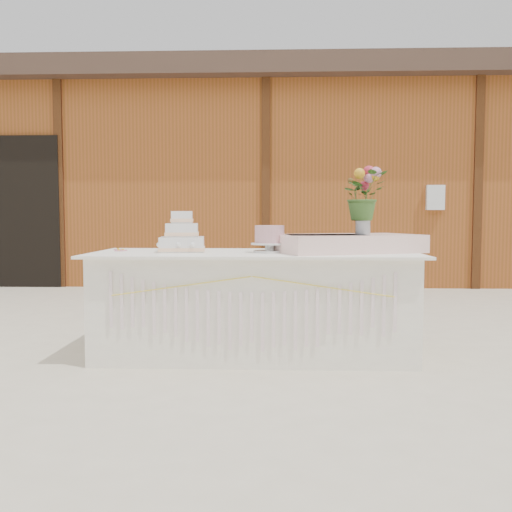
# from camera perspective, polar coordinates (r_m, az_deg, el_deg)

# --- Properties ---
(ground) EXTENTS (80.00, 80.00, 0.00)m
(ground) POSITION_cam_1_polar(r_m,az_deg,el_deg) (4.35, -0.15, -9.79)
(ground) COLOR beige
(ground) RESTS_ON ground
(barn) EXTENTS (12.60, 4.60, 3.30)m
(barn) POSITION_cam_1_polar(r_m,az_deg,el_deg) (10.24, 1.16, 7.58)
(barn) COLOR brown
(barn) RESTS_ON ground
(cake_table) EXTENTS (2.40, 1.00, 0.77)m
(cake_table) POSITION_cam_1_polar(r_m,az_deg,el_deg) (4.27, -0.16, -4.75)
(cake_table) COLOR white
(cake_table) RESTS_ON ground
(wedding_cake) EXTENTS (0.37, 0.37, 0.30)m
(wedding_cake) POSITION_cam_1_polar(r_m,az_deg,el_deg) (4.32, -7.40, 1.80)
(wedding_cake) COLOR silver
(wedding_cake) RESTS_ON cake_table
(pink_cake_stand) EXTENTS (0.28, 0.28, 0.20)m
(pink_cake_stand) POSITION_cam_1_polar(r_m,az_deg,el_deg) (4.18, 1.36, 1.87)
(pink_cake_stand) COLOR silver
(pink_cake_stand) RESTS_ON cake_table
(satin_runner) EXTENTS (1.18, 0.93, 0.13)m
(satin_runner) POSITION_cam_1_polar(r_m,az_deg,el_deg) (4.29, 9.02, 1.26)
(satin_runner) COLOR beige
(satin_runner) RESTS_ON cake_table
(flower_vase) EXTENTS (0.11, 0.11, 0.15)m
(flower_vase) POSITION_cam_1_polar(r_m,az_deg,el_deg) (4.30, 10.63, 3.14)
(flower_vase) COLOR silver
(flower_vase) RESTS_ON satin_runner
(bouquet) EXTENTS (0.42, 0.39, 0.37)m
(bouquet) POSITION_cam_1_polar(r_m,az_deg,el_deg) (4.30, 10.68, 6.60)
(bouquet) COLOR #365C25
(bouquet) RESTS_ON flower_vase
(loose_flowers) EXTENTS (0.21, 0.35, 0.02)m
(loose_flowers) POSITION_cam_1_polar(r_m,az_deg,el_deg) (4.46, -13.62, 0.57)
(loose_flowers) COLOR #D07F94
(loose_flowers) RESTS_ON cake_table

